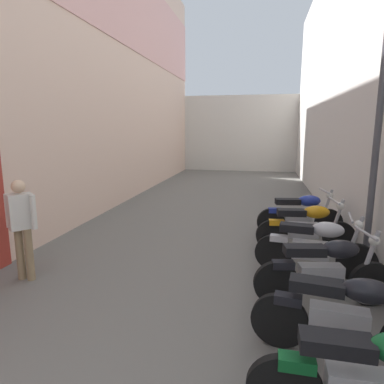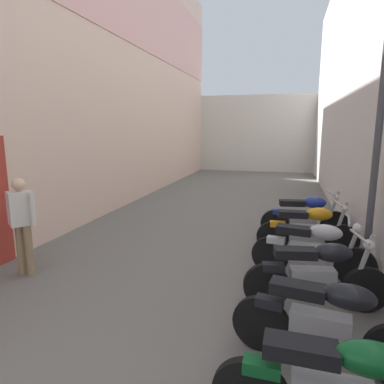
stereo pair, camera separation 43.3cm
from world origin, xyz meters
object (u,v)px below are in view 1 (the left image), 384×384
object	(u,v)px
motorcycle_sixth	(315,246)
motorcycle_seventh	(306,226)
pedestrian_further_down	(22,223)
motorcycle_third	(375,381)
motorcycle_eighth	(301,213)
motorcycle_fifth	(325,269)
street_lamp	(373,111)
motorcycle_fourth	(346,314)

from	to	relation	value
motorcycle_sixth	motorcycle_seventh	bearing A→B (deg)	90.00
pedestrian_further_down	motorcycle_third	bearing A→B (deg)	-23.52
pedestrian_further_down	motorcycle_eighth	bearing A→B (deg)	35.57
motorcycle_fifth	motorcycle_sixth	size ratio (longest dim) A/B	1.00
motorcycle_eighth	pedestrian_further_down	bearing A→B (deg)	-144.43
motorcycle_third	motorcycle_sixth	bearing A→B (deg)	90.00
motorcycle_sixth	pedestrian_further_down	xyz separation A→B (m)	(-4.40, -1.05, 0.42)
motorcycle_fifth	motorcycle_sixth	distance (m)	0.93
motorcycle_third	motorcycle_fifth	world-z (taller)	same
motorcycle_sixth	street_lamp	distance (m)	2.18
motorcycle_fifth	street_lamp	world-z (taller)	street_lamp
motorcycle_eighth	pedestrian_further_down	world-z (taller)	pedestrian_further_down
motorcycle_fourth	motorcycle_seventh	bearing A→B (deg)	90.00
motorcycle_seventh	street_lamp	size ratio (longest dim) A/B	0.43
pedestrian_further_down	motorcycle_fourth	bearing A→B (deg)	-12.78
motorcycle_fourth	street_lamp	distance (m)	3.09
street_lamp	motorcycle_seventh	bearing A→B (deg)	126.19
motorcycle_sixth	pedestrian_further_down	distance (m)	4.54
motorcycle_eighth	street_lamp	world-z (taller)	street_lamp
motorcycle_fourth	motorcycle_third	bearing A→B (deg)	-89.99
motorcycle_third	motorcycle_fourth	world-z (taller)	same
motorcycle_third	motorcycle_fourth	xyz separation A→B (m)	(-0.00, 0.92, 0.00)
street_lamp	motorcycle_sixth	bearing A→B (deg)	-167.77
motorcycle_eighth	street_lamp	distance (m)	2.92
motorcycle_seventh	motorcycle_fifth	bearing A→B (deg)	-90.00
motorcycle_eighth	street_lamp	bearing A→B (deg)	-70.39
motorcycle_sixth	motorcycle_eighth	world-z (taller)	same
motorcycle_fourth	motorcycle_fifth	world-z (taller)	same
motorcycle_eighth	pedestrian_further_down	size ratio (longest dim) A/B	1.17
street_lamp	motorcycle_eighth	bearing A→B (deg)	109.61
motorcycle_fifth	motorcycle_seventh	xyz separation A→B (m)	(0.00, 2.03, 0.00)
motorcycle_seventh	motorcycle_sixth	bearing A→B (deg)	-90.00
motorcycle_eighth	motorcycle_fifth	bearing A→B (deg)	-90.00
motorcycle_seventh	motorcycle_eighth	distance (m)	1.00
motorcycle_third	motorcycle_seventh	bearing A→B (deg)	90.00
motorcycle_eighth	street_lamp	size ratio (longest dim) A/B	0.42
motorcycle_seventh	pedestrian_further_down	bearing A→B (deg)	-153.99
motorcycle_fifth	motorcycle_eighth	bearing A→B (deg)	90.00
motorcycle_fifth	motorcycle_seventh	distance (m)	2.03
motorcycle_third	pedestrian_further_down	xyz separation A→B (m)	(-4.40, 1.92, 0.42)
motorcycle_fourth	motorcycle_fifth	bearing A→B (deg)	90.00
motorcycle_sixth	motorcycle_fourth	bearing A→B (deg)	-90.00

